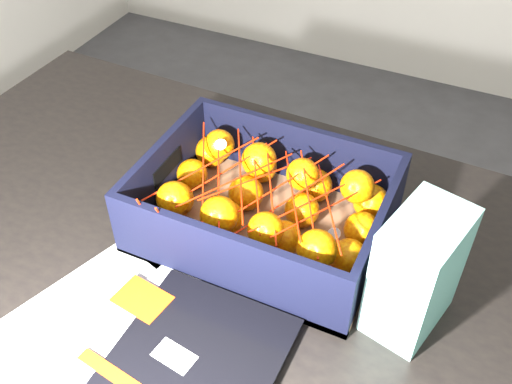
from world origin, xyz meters
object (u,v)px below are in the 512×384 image
at_px(table, 203,288).
at_px(retail_carton, 417,272).
at_px(magazine_stack, 140,358).
at_px(produce_crate, 264,214).

relative_size(table, retail_carton, 6.57).
bearing_deg(retail_carton, table, -163.89).
xyz_separation_m(table, magazine_stack, (0.03, -0.21, 0.11)).
xyz_separation_m(produce_crate, retail_carton, (0.25, -0.07, 0.05)).
bearing_deg(magazine_stack, produce_crate, 80.55).
relative_size(table, produce_crate, 3.30).
xyz_separation_m(table, retail_carton, (0.32, 0.01, 0.19)).
bearing_deg(produce_crate, retail_carton, -14.75).
bearing_deg(retail_carton, produce_crate, 179.24).
distance_m(table, produce_crate, 0.17).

